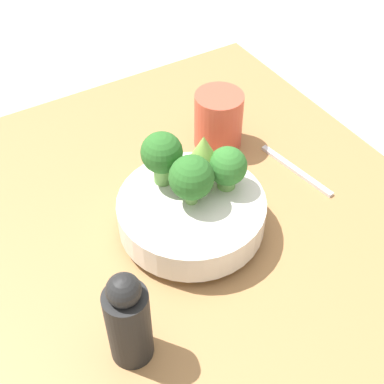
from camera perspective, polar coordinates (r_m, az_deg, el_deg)
ground_plane at (r=0.86m, az=-0.41°, el=-5.85°), size 6.00×6.00×0.00m
table at (r=0.85m, az=-0.42°, el=-5.02°), size 0.88×0.78×0.04m
bowl at (r=0.81m, az=-0.00°, el=-2.34°), size 0.22×0.22×0.06m
broccoli_floret_right at (r=0.79m, az=-3.24°, el=4.02°), size 0.06×0.06×0.09m
broccoli_floret_center at (r=0.76m, az=-0.00°, el=1.43°), size 0.07×0.07×0.08m
broccoli_floret_front at (r=0.79m, az=3.62°, el=2.85°), size 0.06×0.06×0.07m
romanesco_piece_near at (r=0.78m, az=1.23°, el=4.12°), size 0.06×0.06×0.09m
cup at (r=0.96m, az=2.84°, el=7.69°), size 0.09×0.09×0.10m
pepper_mill at (r=0.66m, az=-6.82°, el=-13.40°), size 0.05×0.05×0.15m
fork at (r=0.95m, az=11.03°, el=2.30°), size 0.16×0.03×0.01m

